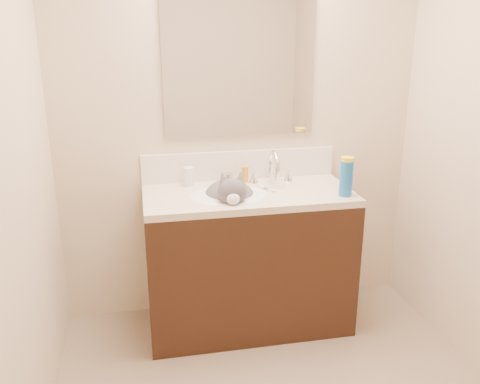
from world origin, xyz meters
name	(u,v)px	position (x,y,z in m)	size (l,w,h in m)	color
room_shell	(307,110)	(0.00, 0.00, 1.49)	(2.24, 2.54, 2.52)	beige
vanity_cabinet	(248,263)	(0.00, 0.97, 0.41)	(1.20, 0.55, 0.82)	black
counter_slab	(248,195)	(0.00, 0.97, 0.84)	(1.20, 0.55, 0.04)	beige
basin	(229,207)	(-0.12, 0.94, 0.79)	(0.45, 0.36, 0.14)	white
faucet	(273,170)	(0.18, 1.11, 0.95)	(0.28, 0.20, 0.21)	silver
cat	(230,198)	(-0.11, 0.96, 0.83)	(0.34, 0.43, 0.33)	#494749
backsplash	(240,165)	(0.00, 1.24, 0.95)	(1.20, 0.02, 0.18)	silver
mirror	(240,67)	(0.00, 1.24, 1.54)	(0.90, 0.02, 0.80)	white
pill_bottle	(188,177)	(-0.33, 1.16, 0.92)	(0.06, 0.06, 0.11)	white
pill_label	(188,179)	(-0.33, 1.16, 0.90)	(0.06, 0.06, 0.04)	#D45F23
silver_jar	(228,178)	(-0.09, 1.16, 0.89)	(0.06, 0.06, 0.06)	#B7B7BC
amber_bottle	(245,174)	(0.02, 1.17, 0.91)	(0.04, 0.04, 0.10)	orange
toothbrush	(266,189)	(0.11, 1.00, 0.86)	(0.01, 0.14, 0.01)	white
toothbrush_head	(266,188)	(0.11, 1.00, 0.87)	(0.02, 0.03, 0.02)	#649FD5
spray_can	(346,178)	(0.52, 0.81, 0.96)	(0.07, 0.07, 0.20)	#1963AF
spray_cap	(347,161)	(0.52, 0.81, 1.06)	(0.07, 0.07, 0.04)	yellow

